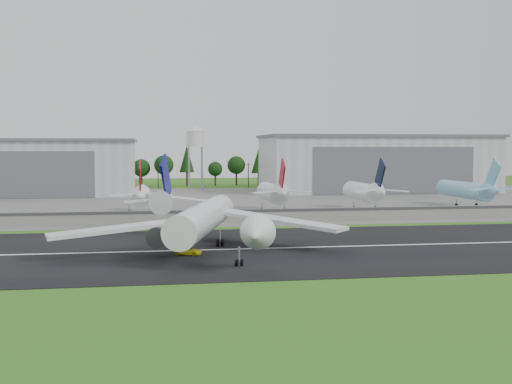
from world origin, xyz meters
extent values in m
plane|color=#356417|center=(0.00, 0.00, 0.00)|extent=(600.00, 600.00, 0.00)
cube|color=black|center=(0.00, 10.00, 0.05)|extent=(320.00, 60.00, 0.10)
cube|color=white|center=(0.00, 10.00, 0.11)|extent=(220.00, 1.00, 0.02)
cube|color=slate|center=(0.00, 120.00, 0.05)|extent=(320.00, 150.00, 0.10)
cube|color=gray|center=(0.00, 55.00, 1.75)|extent=(240.00, 0.50, 3.50)
cube|color=#38383A|center=(0.00, 54.70, 3.00)|extent=(240.00, 0.12, 0.70)
cube|color=silver|center=(-80.00, 165.00, 11.00)|extent=(95.00, 42.00, 22.00)
cube|color=#595B60|center=(-80.00, 165.00, 22.60)|extent=(97.00, 44.00, 1.20)
cube|color=#595B60|center=(-80.00, 143.85, 9.24)|extent=(66.50, 0.30, 18.04)
cube|color=silver|center=(75.00, 165.00, 12.00)|extent=(100.00, 45.00, 24.00)
cube|color=#595B60|center=(75.00, 165.00, 24.60)|extent=(102.00, 47.00, 1.20)
cube|color=#595B60|center=(75.00, 142.35, 10.08)|extent=(70.00, 0.30, 19.68)
cylinder|color=#99999E|center=(-8.00, 182.00, 10.00)|extent=(0.50, 0.50, 20.00)
cylinder|color=#99999E|center=(-2.00, 188.00, 10.00)|extent=(0.50, 0.50, 20.00)
cylinder|color=silver|center=(-5.00, 185.00, 23.50)|extent=(8.00, 8.00, 7.00)
cone|color=silver|center=(-5.00, 185.00, 28.20)|extent=(8.40, 8.40, 2.40)
cylinder|color=white|center=(-14.92, 10.00, 6.20)|extent=(16.69, 44.04, 5.80)
cone|color=white|center=(-8.63, -14.19, 6.20)|extent=(7.12, 7.27, 5.80)
cone|color=white|center=(-21.59, 35.65, 7.40)|extent=(7.60, 10.10, 5.51)
cube|color=#0E0B69|center=(-21.47, 35.16, 12.70)|extent=(2.89, 9.36, 11.13)
cube|color=white|center=(0.10, 11.84, 5.40)|extent=(24.32, 22.98, 2.65)
cylinder|color=#333338|center=(-4.85, 9.00, 3.80)|extent=(5.06, 6.28, 3.80)
cube|color=white|center=(-16.63, 36.42, 7.80)|extent=(9.31, 7.54, 0.98)
cube|color=white|center=(-28.94, 4.29, 5.40)|extent=(28.49, 11.84, 2.65)
cylinder|color=#333338|center=(-23.24, 4.22, 3.80)|extent=(5.06, 6.28, 3.80)
cube|color=white|center=(-26.31, 33.90, 7.80)|extent=(9.18, 3.73, 0.98)
cube|color=#99999E|center=(-13.92, 6.13, 1.70)|extent=(17.23, 31.55, 3.20)
cylinder|color=black|center=(-20.03, 11.77, 0.85)|extent=(0.76, 1.55, 1.50)
imported|color=yellow|center=(-18.12, 4.85, 0.81)|extent=(5.62, 4.20, 1.42)
cylinder|color=white|center=(-27.84, 80.00, 5.55)|extent=(5.10, 24.00, 5.10)
cone|color=white|center=(-27.84, 64.50, 6.55)|extent=(4.85, 7.00, 4.85)
cube|color=maroon|center=(-27.84, 65.00, 11.35)|extent=(0.45, 8.59, 10.02)
cylinder|color=#99999E|center=(-31.34, 78.00, 1.50)|extent=(0.32, 0.32, 3.00)
cylinder|color=#99999E|center=(-24.34, 78.00, 1.50)|extent=(0.32, 0.32, 3.00)
cylinder|color=black|center=(-31.34, 78.00, 0.80)|extent=(0.40, 1.40, 1.40)
cylinder|color=silver|center=(11.47, 80.00, 5.81)|extent=(5.62, 24.00, 5.62)
cone|color=silver|center=(11.47, 64.50, 6.81)|extent=(5.34, 7.00, 5.34)
cube|color=maroon|center=(11.47, 65.00, 11.61)|extent=(0.45, 8.59, 10.02)
cylinder|color=#99999E|center=(7.97, 78.00, 1.50)|extent=(0.32, 0.32, 3.00)
cylinder|color=#99999E|center=(14.97, 78.00, 1.50)|extent=(0.32, 0.32, 3.00)
cylinder|color=black|center=(7.97, 78.00, 0.80)|extent=(0.40, 1.40, 1.40)
cylinder|color=white|center=(40.30, 80.00, 5.81)|extent=(5.63, 24.00, 5.63)
cone|color=white|center=(40.30, 64.50, 6.81)|extent=(5.35, 7.00, 5.35)
cube|color=black|center=(40.30, 65.00, 11.61)|extent=(0.45, 8.59, 10.02)
cylinder|color=#99999E|center=(36.80, 78.00, 1.50)|extent=(0.32, 0.32, 3.00)
cylinder|color=#99999E|center=(43.80, 78.00, 1.50)|extent=(0.32, 0.32, 3.00)
cylinder|color=black|center=(36.80, 78.00, 0.80)|extent=(0.40, 1.40, 1.40)
cylinder|color=#87C8E9|center=(76.58, 85.00, 5.74)|extent=(5.47, 30.00, 5.47)
cone|color=#87C8E9|center=(76.58, 66.50, 6.74)|extent=(5.20, 7.00, 5.20)
cube|color=#69BFD7|center=(76.58, 67.00, 11.54)|extent=(0.45, 8.59, 10.02)
cylinder|color=#99999E|center=(73.08, 83.00, 1.50)|extent=(0.32, 0.32, 3.00)
cylinder|color=#99999E|center=(80.08, 83.00, 1.50)|extent=(0.32, 0.32, 3.00)
cylinder|color=black|center=(73.08, 83.00, 0.80)|extent=(0.40, 1.40, 1.40)
camera|label=1|loc=(-24.30, -111.68, 19.74)|focal=45.00mm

